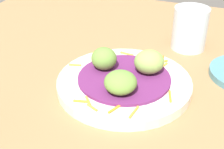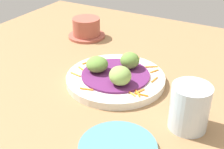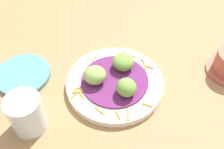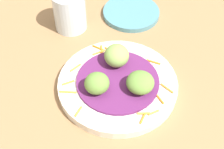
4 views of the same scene
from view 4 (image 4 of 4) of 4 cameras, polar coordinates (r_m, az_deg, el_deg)
table_surface at (r=70.44cm, az=4.45°, el=-2.76°), size 110.00×110.00×2.00cm
main_plate at (r=68.76cm, az=0.99°, el=-1.74°), size 24.80×24.80×1.87cm
cabbage_bed at (r=67.84cm, az=1.00°, el=-1.10°), size 17.11×17.11×0.52cm
carrot_garnish at (r=68.25cm, az=0.33°, el=-0.76°), size 21.64×21.79×0.40cm
guac_scoop_left at (r=64.96cm, az=4.89°, el=-1.38°), size 7.86×7.86×3.79cm
guac_scoop_center at (r=69.33cm, az=0.80°, el=3.30°), size 7.64×7.57×4.39cm
guac_scoop_right at (r=64.39cm, az=-2.62°, el=-1.53°), size 6.84×6.80×4.20cm
side_plate_small at (r=86.63cm, az=3.33°, el=10.60°), size 14.49×14.49×1.27cm
water_glass at (r=80.88cm, az=-7.31°, el=10.79°), size 7.78×7.78×9.53cm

